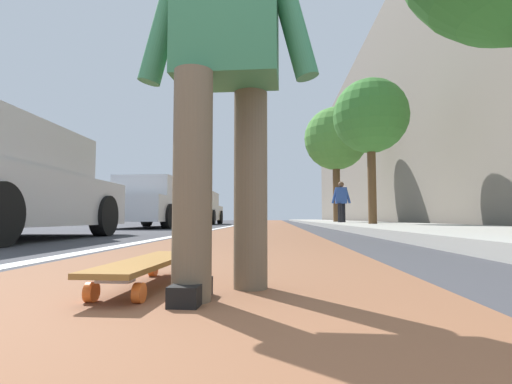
# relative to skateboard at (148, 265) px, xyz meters

# --- Properties ---
(ground_plane) EXTENTS (80.00, 80.00, 0.00)m
(ground_plane) POSITION_rel_skateboard_xyz_m (9.08, -0.15, -0.09)
(ground_plane) COLOR #38383D
(bike_lane_paint) EXTENTS (56.00, 2.15, 0.00)m
(bike_lane_paint) POSITION_rel_skateboard_xyz_m (23.08, -0.15, -0.09)
(bike_lane_paint) COLOR brown
(bike_lane_paint) RESTS_ON ground
(lane_stripe_white) EXTENTS (52.00, 0.16, 0.01)m
(lane_stripe_white) POSITION_rel_skateboard_xyz_m (19.08, 1.08, -0.09)
(lane_stripe_white) COLOR silver
(lane_stripe_white) RESTS_ON ground
(sidewalk_curb) EXTENTS (52.00, 3.20, 0.13)m
(sidewalk_curb) POSITION_rel_skateboard_xyz_m (17.08, -3.62, -0.03)
(sidewalk_curb) COLOR #9E9B93
(sidewalk_curb) RESTS_ON ground
(building_facade) EXTENTS (40.00, 1.20, 10.23)m
(building_facade) POSITION_rel_skateboard_xyz_m (21.08, -6.14, 5.02)
(building_facade) COLOR #70675B
(building_facade) RESTS_ON ground
(skateboard) EXTENTS (0.85, 0.23, 0.11)m
(skateboard) POSITION_rel_skateboard_xyz_m (0.00, 0.00, 0.00)
(skateboard) COLOR orange
(skateboard) RESTS_ON ground
(skater_person) EXTENTS (0.45, 0.72, 1.64)m
(skater_person) POSITION_rel_skateboard_xyz_m (-0.15, -0.35, 0.84)
(skater_person) COLOR brown
(skater_person) RESTS_ON ground
(parked_car_mid) EXTENTS (4.65, 2.04, 1.50)m
(parked_car_mid) POSITION_rel_skateboard_xyz_m (10.21, 3.19, 0.63)
(parked_car_mid) COLOR silver
(parked_car_mid) RESTS_ON ground
(parked_car_far) EXTENTS (4.19, 2.00, 1.49)m
(parked_car_far) POSITION_rel_skateboard_xyz_m (16.35, 3.12, 0.62)
(parked_car_far) COLOR tan
(parked_car_far) RESTS_ON ground
(traffic_light) EXTENTS (0.33, 0.28, 4.77)m
(traffic_light) POSITION_rel_skateboard_xyz_m (23.66, 1.48, 3.17)
(traffic_light) COLOR #2D2D2D
(traffic_light) RESTS_ON ground
(street_tree_mid) EXTENTS (2.11, 2.11, 4.23)m
(street_tree_mid) POSITION_rel_skateboard_xyz_m (9.30, -3.22, 3.06)
(street_tree_mid) COLOR brown
(street_tree_mid) RESTS_ON ground
(street_tree_far) EXTENTS (2.81, 2.81, 5.25)m
(street_tree_far) POSITION_rel_skateboard_xyz_m (15.64, -3.22, 3.72)
(street_tree_far) COLOR brown
(street_tree_far) RESTS_ON ground
(pedestrian_distant) EXTENTS (0.47, 0.74, 1.69)m
(pedestrian_distant) POSITION_rel_skateboard_xyz_m (13.27, -3.02, 0.87)
(pedestrian_distant) COLOR black
(pedestrian_distant) RESTS_ON ground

